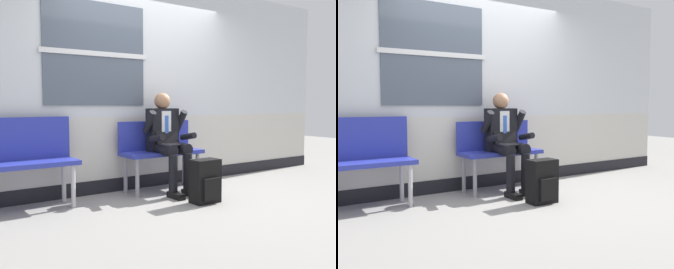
% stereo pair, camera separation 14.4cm
% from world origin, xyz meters
% --- Properties ---
extents(ground_plane, '(18.00, 18.00, 0.00)m').
position_xyz_m(ground_plane, '(0.00, 0.00, 0.00)').
color(ground_plane, gray).
extents(station_wall, '(6.87, 0.17, 2.81)m').
position_xyz_m(station_wall, '(-0.01, 0.61, 1.40)').
color(station_wall, silver).
rests_on(station_wall, ground).
extents(bench_with_person, '(1.09, 0.42, 0.90)m').
position_xyz_m(bench_with_person, '(0.10, 0.33, 0.55)').
color(bench_with_person, '#28339E').
rests_on(bench_with_person, ground).
extents(bench_empty, '(1.02, 0.42, 0.99)m').
position_xyz_m(bench_empty, '(-1.60, 0.33, 0.58)').
color(bench_empty, '#28339E').
rests_on(bench_empty, ground).
extents(person_seated, '(0.57, 0.70, 1.27)m').
position_xyz_m(person_seated, '(0.10, 0.13, 0.69)').
color(person_seated, black).
rests_on(person_seated, ground).
extents(backpack, '(0.33, 0.24, 0.50)m').
position_xyz_m(backpack, '(0.15, -0.55, 0.25)').
color(backpack, black).
rests_on(backpack, ground).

